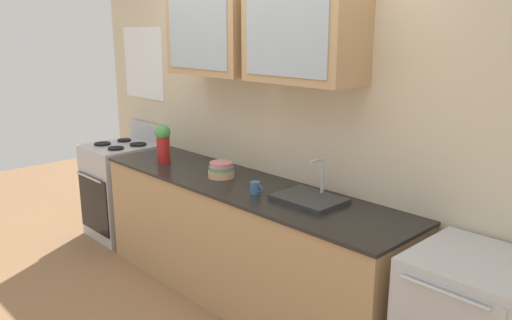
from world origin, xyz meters
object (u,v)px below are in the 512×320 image
object	(u,v)px
stove_range	(123,189)
bowl_stack	(222,170)
cup_near_sink	(255,188)
sink_faucet	(309,198)
vase	(163,142)

from	to	relation	value
stove_range	bowl_stack	world-z (taller)	stove_range
cup_near_sink	sink_faucet	bearing A→B (deg)	23.38
stove_range	bowl_stack	distance (m)	1.59
vase	stove_range	bearing A→B (deg)	175.60
sink_faucet	cup_near_sink	size ratio (longest dim) A/B	4.15
bowl_stack	cup_near_sink	world-z (taller)	bowl_stack
bowl_stack	cup_near_sink	size ratio (longest dim) A/B	1.91
sink_faucet	cup_near_sink	bearing A→B (deg)	-156.62
stove_range	sink_faucet	distance (m)	2.37
vase	bowl_stack	bearing A→B (deg)	5.93
sink_faucet	bowl_stack	distance (m)	0.82
bowl_stack	cup_near_sink	distance (m)	0.48
stove_range	cup_near_sink	xyz separation A→B (m)	(1.98, -0.09, 0.48)
sink_faucet	stove_range	bearing A→B (deg)	-178.59
cup_near_sink	vase	bearing A→B (deg)	178.55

